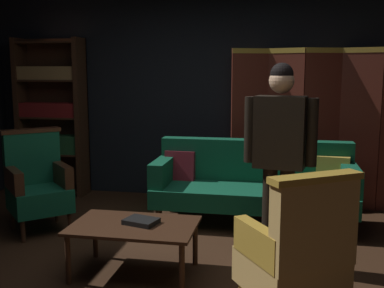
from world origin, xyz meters
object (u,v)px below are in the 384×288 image
object	(u,v)px
velvet_couch	(253,182)
coffee_table	(134,230)
book_black_cloth	(141,221)
armchair_wing_left	(37,183)
armchair_gilt_accent	(297,254)
folding_screen	(322,126)
bookshelf	(52,116)
standing_figure	(280,148)

from	to	relation	value
velvet_couch	coffee_table	world-z (taller)	velvet_couch
coffee_table	book_black_cloth	bearing A→B (deg)	26.03
coffee_table	armchair_wing_left	xyz separation A→B (m)	(-1.31, 0.85, 0.12)
coffee_table	armchair_gilt_accent	bearing A→B (deg)	-23.70
folding_screen	bookshelf	distance (m)	3.45
velvet_couch	standing_figure	distance (m)	1.32
velvet_couch	coffee_table	xyz separation A→B (m)	(-0.86, -1.50, -0.08)
coffee_table	velvet_couch	bearing A→B (deg)	60.02
standing_figure	bookshelf	bearing A→B (deg)	147.35
folding_screen	armchair_wing_left	distance (m)	3.29
standing_figure	book_black_cloth	size ratio (longest dim) A/B	6.68
armchair_wing_left	standing_figure	xyz separation A→B (m)	(2.44, -0.51, 0.54)
folding_screen	velvet_couch	distance (m)	1.20
bookshelf	book_black_cloth	xyz separation A→B (m)	(1.89, -2.21, -0.61)
armchair_gilt_accent	armchair_wing_left	distance (m)	2.92
armchair_gilt_accent	armchair_wing_left	bearing A→B (deg)	151.44
velvet_couch	standing_figure	bearing A→B (deg)	-76.98
coffee_table	armchair_wing_left	size ratio (longest dim) A/B	0.96
velvet_couch	armchair_wing_left	world-z (taller)	armchair_wing_left
armchair_wing_left	standing_figure	size ratio (longest dim) A/B	0.61
velvet_couch	book_black_cloth	world-z (taller)	velvet_couch
coffee_table	armchair_gilt_accent	size ratio (longest dim) A/B	0.96
armchair_gilt_accent	book_black_cloth	world-z (taller)	armchair_gilt_accent
coffee_table	standing_figure	world-z (taller)	standing_figure
armchair_wing_left	standing_figure	bearing A→B (deg)	-11.79
velvet_couch	folding_screen	bearing A→B (deg)	45.91
armchair_wing_left	book_black_cloth	world-z (taller)	armchair_wing_left
velvet_couch	book_black_cloth	size ratio (longest dim) A/B	8.32
coffee_table	book_black_cloth	world-z (taller)	book_black_cloth
velvet_couch	armchair_wing_left	distance (m)	2.27
folding_screen	bookshelf	size ratio (longest dim) A/B	1.06
folding_screen	velvet_couch	bearing A→B (deg)	-134.09
bookshelf	velvet_couch	xyz separation A→B (m)	(2.70, -0.74, -0.60)
armchair_gilt_accent	book_black_cloth	xyz separation A→B (m)	(-1.21, 0.58, -0.05)
armchair_wing_left	folding_screen	bearing A→B (deg)	26.01
book_black_cloth	standing_figure	bearing A→B (deg)	16.06
folding_screen	bookshelf	bearing A→B (deg)	-179.45
folding_screen	book_black_cloth	size ratio (longest dim) A/B	8.51
bookshelf	standing_figure	size ratio (longest dim) A/B	1.20
standing_figure	coffee_table	bearing A→B (deg)	-163.45
folding_screen	velvet_couch	xyz separation A→B (m)	(-0.75, -0.78, -0.53)
coffee_table	armchair_wing_left	distance (m)	1.56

